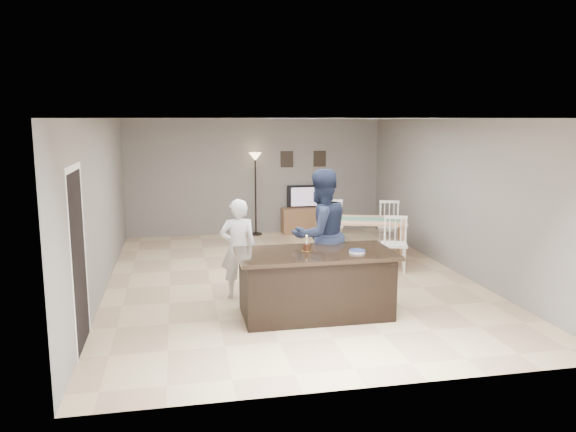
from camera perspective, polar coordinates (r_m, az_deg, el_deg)
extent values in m
plane|color=tan|center=(9.62, 0.13, -6.41)|extent=(8.00, 8.00, 0.00)
plane|color=slate|center=(13.24, -3.32, 4.02)|extent=(6.00, 0.00, 6.00)
plane|color=slate|center=(5.54, 8.44, -4.31)|extent=(6.00, 0.00, 6.00)
plane|color=slate|center=(9.22, -18.46, 0.96)|extent=(0.00, 8.00, 8.00)
plane|color=slate|center=(10.35, 16.65, 1.98)|extent=(0.00, 8.00, 8.00)
plane|color=white|center=(9.23, 0.14, 9.90)|extent=(8.00, 8.00, 0.00)
cube|color=black|center=(7.81, 2.78, -7.04)|extent=(2.00, 1.00, 0.85)
cube|color=black|center=(7.70, 2.81, -3.83)|extent=(2.15, 1.10, 0.05)
cube|color=brown|center=(13.39, 1.95, -0.44)|extent=(1.20, 0.40, 0.60)
imported|color=black|center=(13.37, 1.90, 1.99)|extent=(0.91, 0.12, 0.53)
plane|color=#D84D18|center=(13.29, 1.98, 1.97)|extent=(0.78, 0.00, 0.78)
cube|color=black|center=(13.31, -0.11, 5.80)|extent=(0.30, 0.02, 0.38)
cube|color=black|center=(13.49, 3.24, 5.84)|extent=(0.30, 0.02, 0.38)
plane|color=black|center=(7.04, -20.48, -4.29)|extent=(0.00, 2.10, 2.10)
plane|color=white|center=(6.87, -21.00, 4.57)|extent=(0.00, 1.02, 1.02)
imported|color=silver|center=(8.52, -5.08, -3.31)|extent=(0.56, 0.37, 1.52)
imported|color=#1B243D|center=(8.40, 3.32, -1.91)|extent=(1.16, 1.04, 1.97)
cylinder|color=gold|center=(7.74, 1.90, -3.53)|extent=(0.14, 0.14, 0.00)
cylinder|color=#33160D|center=(7.73, 1.90, -3.17)|extent=(0.10, 0.10, 0.10)
cylinder|color=white|center=(7.71, 1.91, -2.45)|extent=(0.02, 0.02, 0.10)
sphere|color=#FFBF4C|center=(7.70, 1.91, -2.01)|extent=(0.02, 0.02, 0.02)
cylinder|color=white|center=(7.68, 7.03, -3.69)|extent=(0.22, 0.22, 0.01)
cylinder|color=white|center=(7.68, 7.03, -3.61)|extent=(0.22, 0.22, 0.01)
cylinder|color=white|center=(7.67, 7.04, -3.54)|extent=(0.22, 0.22, 0.01)
cylinder|color=navy|center=(7.67, 7.04, -3.48)|extent=(0.23, 0.23, 0.00)
cube|color=tan|center=(10.85, 7.46, -0.43)|extent=(1.90, 1.43, 0.04)
cylinder|color=tan|center=(10.56, 3.30, -2.84)|extent=(0.06, 0.06, 0.75)
cylinder|color=tan|center=(11.35, 11.24, -2.12)|extent=(0.06, 0.06, 0.75)
cube|color=#3F7158|center=(10.85, 7.46, -0.29)|extent=(1.52, 0.81, 0.01)
cube|color=silver|center=(10.19, 4.19, -2.74)|extent=(0.55, 0.54, 0.04)
cylinder|color=silver|center=(10.10, 3.10, -4.30)|extent=(0.03, 0.03, 0.45)
cylinder|color=silver|center=(10.41, 5.20, -3.89)|extent=(0.03, 0.03, 0.45)
cube|color=silver|center=(9.90, 4.17, 0.01)|extent=(0.39, 0.16, 0.05)
cube|color=silver|center=(10.21, 10.73, -2.87)|extent=(0.55, 0.54, 0.04)
cylinder|color=silver|center=(10.09, 9.72, -4.44)|extent=(0.03, 0.03, 0.45)
cylinder|color=silver|center=(10.44, 11.61, -4.01)|extent=(0.03, 0.03, 0.45)
cube|color=silver|center=(9.92, 10.89, -0.13)|extent=(0.39, 0.16, 0.05)
cube|color=silver|center=(11.64, 4.53, -1.16)|extent=(0.55, 0.54, 0.04)
cylinder|color=silver|center=(11.85, 5.42, -2.20)|extent=(0.03, 0.03, 0.45)
cylinder|color=silver|center=(11.53, 3.59, -2.51)|extent=(0.03, 0.03, 0.45)
cube|color=silver|center=(11.74, 4.61, 1.55)|extent=(0.39, 0.16, 0.05)
cube|color=silver|center=(11.65, 10.25, -1.27)|extent=(0.55, 0.54, 0.04)
cylinder|color=silver|center=(11.88, 11.03, -2.31)|extent=(0.03, 0.03, 0.45)
cylinder|color=silver|center=(11.53, 9.37, -2.63)|extent=(0.03, 0.03, 0.45)
cube|color=silver|center=(11.75, 10.28, 1.43)|extent=(0.39, 0.16, 0.05)
cylinder|color=black|center=(13.24, -3.27, -1.83)|extent=(0.29, 0.29, 0.03)
cylinder|color=black|center=(13.09, -3.31, 1.99)|extent=(0.04, 0.04, 1.77)
cone|color=#ECC781|center=(12.99, -3.35, 6.04)|extent=(0.29, 0.29, 0.19)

